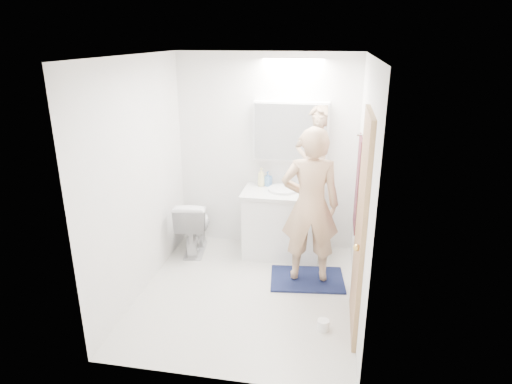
% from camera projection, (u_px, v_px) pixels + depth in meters
% --- Properties ---
extents(floor, '(2.50, 2.50, 0.00)m').
position_uv_depth(floor, '(247.00, 293.00, 4.66)').
color(floor, silver).
rests_on(floor, ground).
extents(ceiling, '(2.50, 2.50, 0.00)m').
position_uv_depth(ceiling, '(245.00, 56.00, 3.86)').
color(ceiling, white).
rests_on(ceiling, floor).
extents(wall_back, '(2.50, 0.00, 2.50)m').
position_uv_depth(wall_back, '(266.00, 153.00, 5.42)').
color(wall_back, white).
rests_on(wall_back, floor).
extents(wall_front, '(2.50, 0.00, 2.50)m').
position_uv_depth(wall_front, '(211.00, 242.00, 3.10)').
color(wall_front, white).
rests_on(wall_front, floor).
extents(wall_left, '(0.00, 2.50, 2.50)m').
position_uv_depth(wall_left, '(139.00, 179.00, 4.44)').
color(wall_left, white).
rests_on(wall_left, floor).
extents(wall_right, '(0.00, 2.50, 2.50)m').
position_uv_depth(wall_right, '(363.00, 192.00, 4.07)').
color(wall_right, white).
rests_on(wall_right, floor).
extents(vanity_cabinet, '(0.90, 0.55, 0.78)m').
position_uv_depth(vanity_cabinet, '(282.00, 225.00, 5.38)').
color(vanity_cabinet, white).
rests_on(vanity_cabinet, floor).
extents(countertop, '(0.95, 0.58, 0.04)m').
position_uv_depth(countertop, '(283.00, 193.00, 5.25)').
color(countertop, silver).
rests_on(countertop, vanity_cabinet).
extents(sink_basin, '(0.36, 0.36, 0.03)m').
position_uv_depth(sink_basin, '(283.00, 189.00, 5.26)').
color(sink_basin, silver).
rests_on(sink_basin, countertop).
extents(faucet, '(0.02, 0.02, 0.16)m').
position_uv_depth(faucet, '(285.00, 179.00, 5.42)').
color(faucet, silver).
rests_on(faucet, countertop).
extents(medicine_cabinet, '(0.88, 0.14, 0.70)m').
position_uv_depth(medicine_cabinet, '(291.00, 131.00, 5.20)').
color(medicine_cabinet, white).
rests_on(medicine_cabinet, wall_back).
extents(mirror_panel, '(0.84, 0.01, 0.66)m').
position_uv_depth(mirror_panel, '(290.00, 133.00, 5.13)').
color(mirror_panel, silver).
rests_on(mirror_panel, medicine_cabinet).
extents(toilet, '(0.47, 0.72, 0.69)m').
position_uv_depth(toilet, '(194.00, 225.00, 5.47)').
color(toilet, silver).
rests_on(toilet, floor).
extents(bath_rug, '(0.86, 0.64, 0.02)m').
position_uv_depth(bath_rug, '(307.00, 279.00, 4.90)').
color(bath_rug, '#152343').
rests_on(bath_rug, floor).
extents(person, '(0.66, 0.47, 1.68)m').
position_uv_depth(person, '(310.00, 206.00, 4.61)').
color(person, tan).
rests_on(person, bath_rug).
extents(door, '(0.04, 0.80, 2.00)m').
position_uv_depth(door, '(361.00, 227.00, 3.82)').
color(door, tan).
rests_on(door, wall_right).
extents(door_knob, '(0.06, 0.06, 0.06)m').
position_uv_depth(door_knob, '(357.00, 248.00, 3.56)').
color(door_knob, gold).
rests_on(door_knob, door).
extents(towel, '(0.02, 0.42, 1.00)m').
position_uv_depth(towel, '(358.00, 184.00, 4.62)').
color(towel, '#121E3B').
rests_on(towel, wall_right).
extents(towel_hook, '(0.07, 0.02, 0.02)m').
position_uv_depth(towel_hook, '(360.00, 135.00, 4.45)').
color(towel_hook, silver).
rests_on(towel_hook, wall_right).
extents(soap_bottle_a, '(0.12, 0.12, 0.23)m').
position_uv_depth(soap_bottle_a, '(261.00, 177.00, 5.39)').
color(soap_bottle_a, beige).
rests_on(soap_bottle_a, countertop).
extents(soap_bottle_b, '(0.11, 0.11, 0.18)m').
position_uv_depth(soap_bottle_b, '(268.00, 179.00, 5.41)').
color(soap_bottle_b, '#5B8AC3').
rests_on(soap_bottle_b, countertop).
extents(toothbrush_cup, '(0.12, 0.12, 0.08)m').
position_uv_depth(toothbrush_cup, '(303.00, 185.00, 5.33)').
color(toothbrush_cup, '#454CD0').
rests_on(toothbrush_cup, countertop).
extents(toilet_paper_roll, '(0.11, 0.11, 0.10)m').
position_uv_depth(toilet_paper_roll, '(323.00, 325.00, 4.07)').
color(toilet_paper_roll, white).
rests_on(toilet_paper_roll, floor).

